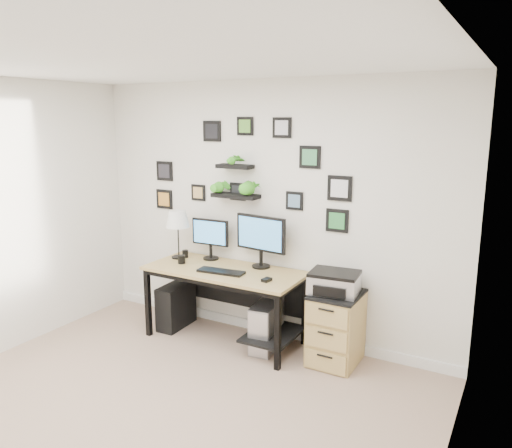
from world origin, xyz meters
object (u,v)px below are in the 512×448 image
Objects in this scene: mug at (182,259)px; pc_tower_black at (176,305)px; monitor_right at (261,237)px; printer at (334,282)px; file_cabinet at (336,328)px; monitor_left at (210,236)px; pc_tower_grey at (266,326)px; table_lamp at (178,220)px; desk at (229,281)px.

pc_tower_black is at bearing 154.91° from mug.
monitor_right is at bearing 19.42° from mug.
printer is (0.83, -0.14, -0.30)m from monitor_right.
printer is (-0.03, 0.00, 0.43)m from file_cabinet.
pc_tower_grey is (0.78, -0.21, -0.77)m from monitor_left.
file_cabinet is 0.44m from printer.
monitor_left is 0.39m from mug.
monitor_right reaches higher than printer.
table_lamp is 0.93m from pc_tower_black.
printer is at bearing -0.57° from table_lamp.
printer reaches higher than pc_tower_grey.
monitor_right is at bearing -0.11° from monitor_left.
mug reaches higher than pc_tower_grey.
monitor_right is 0.85× the size of file_cabinet.
table_lamp is 1.11× the size of printer.
desk is 3.12× the size of table_lamp.
monitor_left reaches higher than printer.
desk is 0.78m from pc_tower_black.
monitor_left reaches higher than pc_tower_black.
table_lamp is 0.77× the size of file_cabinet.
desk is at bearing -28.76° from monitor_left.
table_lamp reaches higher than file_cabinet.
monitor_left is 1.47m from printer.
pc_tower_black is 1.11m from pc_tower_grey.
desk is at bearing -142.17° from monitor_right.
pc_tower_grey is at bearing -49.61° from monitor_right.
pc_tower_black is at bearing -167.52° from monitor_right.
monitor_left is at bearing 57.82° from mug.
table_lamp reaches higher than desk.
file_cabinet is at bearing -9.00° from monitor_right.
desk is at bearing 178.32° from pc_tower_grey.
file_cabinet is (1.80, 0.07, 0.10)m from pc_tower_black.
table_lamp is 1.82m from printer.
monitor_right is 1.15× the size of pc_tower_grey.
monitor_left is at bearing 165.11° from pc_tower_grey.
pc_tower_black is (-0.93, -0.21, -0.83)m from monitor_right.
mug reaches higher than file_cabinet.
desk is 1.15m from file_cabinet.
monitor_left is at bearing 174.65° from file_cabinet.
desk is 0.58m from pc_tower_grey.
table_lamp reaches higher than monitor_left.
table_lamp is 5.94× the size of mug.
pc_tower_grey is at bearing -4.60° from table_lamp.
printer is at bearing -0.22° from pc_tower_black.
monitor_right is (0.25, 0.19, 0.44)m from desk.
file_cabinet is 1.45× the size of printer.
desk is 1.10m from printer.
table_lamp reaches higher than mug.
mug is 0.17× the size of pc_tower_grey.
mug reaches higher than pc_tower_black.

